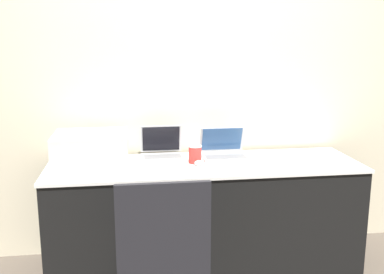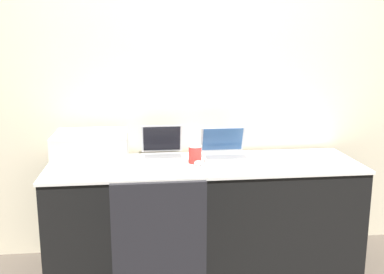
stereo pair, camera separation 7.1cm
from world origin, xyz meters
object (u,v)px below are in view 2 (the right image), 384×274
at_px(chair, 159,247).
at_px(laptop_right, 225,151).
at_px(printer, 91,148).
at_px(coffee_cup, 195,154).
at_px(laptop_left, 163,150).
at_px(external_keyboard, 161,165).
at_px(mouse, 198,163).

bearing_deg(chair, laptop_right, 59.16).
bearing_deg(printer, coffee_cup, -1.98).
height_order(laptop_right, chair, laptop_right).
height_order(printer, laptop_left, printer).
relative_size(external_keyboard, chair, 0.39).
bearing_deg(external_keyboard, mouse, -2.67).
height_order(mouse, chair, chair).
bearing_deg(coffee_cup, mouse, -80.46).
height_order(printer, mouse, printer).
relative_size(printer, external_keyboard, 1.32).
distance_m(printer, mouse, 0.72).
distance_m(coffee_cup, mouse, 0.09).
xyz_separation_m(coffee_cup, mouse, (0.01, -0.08, -0.04)).
distance_m(printer, coffee_cup, 0.70).
height_order(laptop_left, mouse, laptop_left).
bearing_deg(printer, chair, -61.88).
bearing_deg(chair, coffee_cup, 68.89).
bearing_deg(printer, laptop_right, 6.10).
xyz_separation_m(printer, coffee_cup, (0.69, -0.02, -0.06)).
relative_size(laptop_right, mouse, 5.46).
bearing_deg(mouse, laptop_right, 42.98).
distance_m(laptop_right, coffee_cup, 0.26).
bearing_deg(coffee_cup, external_keyboard, -163.93).
height_order(external_keyboard, chair, chair).
xyz_separation_m(printer, chair, (0.41, -0.76, -0.36)).
xyz_separation_m(laptop_left, mouse, (0.22, -0.27, -0.03)).
height_order(printer, chair, printer).
xyz_separation_m(external_keyboard, mouse, (0.25, -0.01, 0.01)).
bearing_deg(printer, external_keyboard, -11.20).
height_order(laptop_right, mouse, laptop_right).
bearing_deg(laptop_right, printer, -173.90).
relative_size(coffee_cup, mouse, 2.05).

